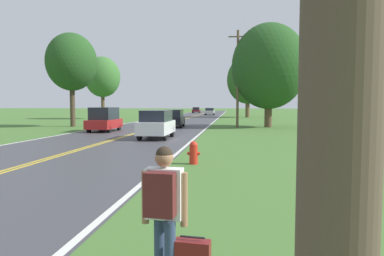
# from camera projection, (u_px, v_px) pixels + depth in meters

# --- Properties ---
(hitchhiker_person) EXTENTS (0.57, 0.43, 1.68)m
(hitchhiker_person) POSITION_uv_depth(u_px,v_px,m) (163.00, 201.00, 4.04)
(hitchhiker_person) COLOR navy
(hitchhiker_person) RESTS_ON ground
(fire_hydrant) EXTENTS (0.47, 0.31, 0.84)m
(fire_hydrant) POSITION_uv_depth(u_px,v_px,m) (194.00, 152.00, 12.49)
(fire_hydrant) COLOR red
(fire_hydrant) RESTS_ON ground
(utility_pole_midground) EXTENTS (1.80, 0.24, 9.15)m
(utility_pole_midground) POSITION_uv_depth(u_px,v_px,m) (238.00, 78.00, 32.30)
(utility_pole_midground) COLOR brown
(utility_pole_midground) RESTS_ON ground
(tree_left_verge) EXTENTS (7.09, 7.09, 9.91)m
(tree_left_verge) POSITION_uv_depth(u_px,v_px,m) (269.00, 66.00, 32.62)
(tree_left_verge) COLOR brown
(tree_left_verge) RESTS_ON ground
(tree_mid_treeline) EXTENTS (7.07, 7.07, 10.48)m
(tree_mid_treeline) POSITION_uv_depth(u_px,v_px,m) (248.00, 80.00, 58.23)
(tree_mid_treeline) COLOR brown
(tree_mid_treeline) RESTS_ON ground
(tree_right_cluster) EXTENTS (4.89, 4.89, 9.16)m
(tree_right_cluster) POSITION_uv_depth(u_px,v_px,m) (72.00, 62.00, 33.44)
(tree_right_cluster) COLOR #473828
(tree_right_cluster) RESTS_ON ground
(tree_far_back) EXTENTS (5.32, 5.32, 9.45)m
(tree_far_back) POSITION_uv_depth(u_px,v_px,m) (102.00, 77.00, 51.87)
(tree_far_back) COLOR brown
(tree_far_back) RESTS_ON ground
(car_white_suv_approaching) EXTENTS (1.78, 4.01, 1.81)m
(car_white_suv_approaching) POSITION_uv_depth(u_px,v_px,m) (157.00, 124.00, 21.92)
(car_white_suv_approaching) COLOR black
(car_white_suv_approaching) RESTS_ON ground
(car_red_van_mid_near) EXTENTS (1.96, 4.05, 1.95)m
(car_red_van_mid_near) POSITION_uv_depth(u_px,v_px,m) (104.00, 119.00, 27.70)
(car_red_van_mid_near) COLOR black
(car_red_van_mid_near) RESTS_ON ground
(car_black_van_mid_far) EXTENTS (1.89, 4.04, 1.70)m
(car_black_van_mid_far) POSITION_uv_depth(u_px,v_px,m) (174.00, 118.00, 32.76)
(car_black_van_mid_far) COLOR black
(car_black_van_mid_far) RESTS_ON ground
(car_dark_blue_sedan_receding) EXTENTS (1.87, 4.35, 1.50)m
(car_dark_blue_sedan_receding) POSITION_uv_depth(u_px,v_px,m) (165.00, 116.00, 43.65)
(car_dark_blue_sedan_receding) COLOR black
(car_dark_blue_sedan_receding) RESTS_ON ground
(car_silver_sedan_distant) EXTENTS (1.98, 4.36, 1.47)m
(car_silver_sedan_distant) POSITION_uv_depth(u_px,v_px,m) (210.00, 111.00, 72.84)
(car_silver_sedan_distant) COLOR black
(car_silver_sedan_distant) RESTS_ON ground
(car_maroon_sedan_horizon) EXTENTS (1.99, 4.34, 1.51)m
(car_maroon_sedan_horizon) POSITION_uv_depth(u_px,v_px,m) (196.00, 110.00, 90.40)
(car_maroon_sedan_horizon) COLOR black
(car_maroon_sedan_horizon) RESTS_ON ground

